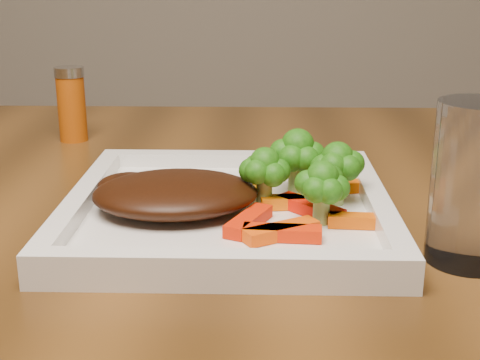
{
  "coord_description": "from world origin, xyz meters",
  "views": [
    {
      "loc": [
        0.37,
        -0.52,
        0.96
      ],
      "look_at": [
        0.35,
        0.02,
        0.79
      ],
      "focal_mm": 50.0,
      "sensor_mm": 36.0,
      "label": 1
    }
  ],
  "objects_px": {
    "steak": "(175,193)",
    "drinking_glass": "(475,184)",
    "spice_shaker": "(71,104)",
    "plate": "(228,214)"
  },
  "relations": [
    {
      "from": "steak",
      "to": "drinking_glass",
      "type": "relative_size",
      "value": 1.16
    },
    {
      "from": "plate",
      "to": "drinking_glass",
      "type": "distance_m",
      "value": 0.2
    },
    {
      "from": "plate",
      "to": "spice_shaker",
      "type": "bearing_deg",
      "value": 127.13
    },
    {
      "from": "plate",
      "to": "spice_shaker",
      "type": "distance_m",
      "value": 0.34
    },
    {
      "from": "steak",
      "to": "drinking_glass",
      "type": "xyz_separation_m",
      "value": [
        0.23,
        -0.07,
        0.03
      ]
    },
    {
      "from": "drinking_glass",
      "to": "steak",
      "type": "bearing_deg",
      "value": 163.1
    },
    {
      "from": "plate",
      "to": "drinking_glass",
      "type": "bearing_deg",
      "value": -22.7
    },
    {
      "from": "steak",
      "to": "spice_shaker",
      "type": "height_order",
      "value": "spice_shaker"
    },
    {
      "from": "spice_shaker",
      "to": "drinking_glass",
      "type": "relative_size",
      "value": 0.77
    },
    {
      "from": "plate",
      "to": "spice_shaker",
      "type": "xyz_separation_m",
      "value": [
        -0.21,
        0.27,
        0.04
      ]
    }
  ]
}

